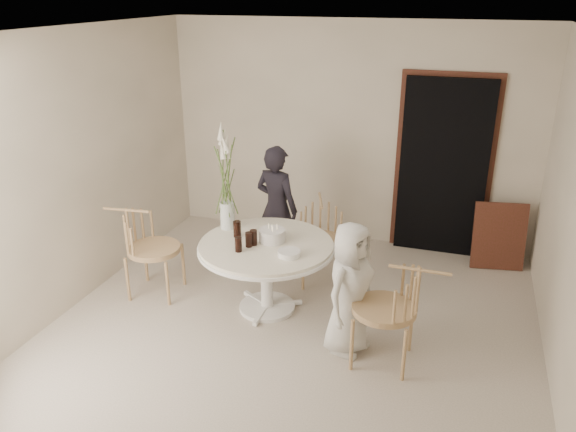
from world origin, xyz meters
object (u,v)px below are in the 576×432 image
(chair_far, at_px, (321,229))
(chair_right, at_px, (401,301))
(table, at_px, (266,254))
(chair_left, at_px, (141,239))
(birthday_cake, at_px, (272,235))
(boy, at_px, (350,289))
(girl, at_px, (277,208))
(flower_vase, at_px, (226,183))

(chair_far, relative_size, chair_right, 0.93)
(chair_far, bearing_deg, table, -129.13)
(chair_left, relative_size, birthday_cake, 3.72)
(chair_far, relative_size, boy, 0.72)
(girl, bearing_deg, table, 118.77)
(chair_right, distance_m, boy, 0.46)
(girl, bearing_deg, boy, 145.94)
(flower_vase, bearing_deg, birthday_cake, -17.17)
(chair_far, height_order, girl, girl)
(chair_right, xyz_separation_m, chair_left, (-2.71, 0.41, -0.00))
(table, distance_m, boy, 1.00)
(chair_right, height_order, boy, boy)
(boy, height_order, birthday_cake, boy)
(boy, xyz_separation_m, flower_vase, (-1.42, 0.63, 0.61))
(birthday_cake, bearing_deg, chair_far, 70.63)
(table, height_order, girl, girl)
(chair_left, distance_m, girl, 1.52)
(table, height_order, chair_left, chair_left)
(flower_vase, bearing_deg, table, -24.41)
(chair_right, relative_size, birthday_cake, 3.72)
(boy, distance_m, birthday_cake, 1.01)
(boy, bearing_deg, chair_left, 100.60)
(chair_far, height_order, birthday_cake, birthday_cake)
(chair_right, bearing_deg, girl, -131.22)
(birthday_cake, bearing_deg, flower_vase, 162.83)
(girl, height_order, birthday_cake, girl)
(chair_far, distance_m, flower_vase, 1.22)
(chair_left, distance_m, birthday_cake, 1.41)
(table, distance_m, chair_right, 1.45)
(table, relative_size, chair_left, 1.41)
(chair_left, distance_m, flower_vase, 1.09)
(girl, bearing_deg, birthday_cake, 122.07)
(birthday_cake, bearing_deg, table, -123.19)
(chair_left, bearing_deg, flower_vase, -77.44)
(boy, bearing_deg, flower_vase, 84.88)
(chair_left, bearing_deg, table, -93.78)
(girl, bearing_deg, chair_far, -171.95)
(chair_left, bearing_deg, chair_far, -67.75)
(chair_left, bearing_deg, boy, -105.23)
(chair_left, height_order, boy, boy)
(chair_right, bearing_deg, birthday_cake, -111.74)
(table, xyz_separation_m, chair_left, (-1.35, -0.07, -0.00))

